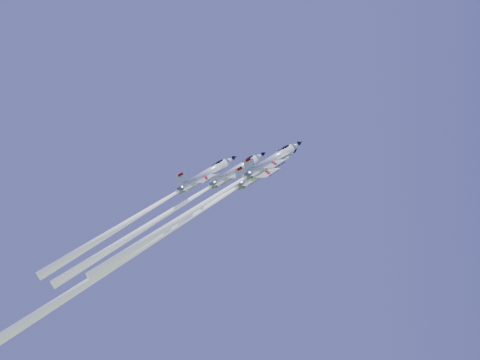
% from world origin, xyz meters
% --- Properties ---
extents(jet_lead, '(40.06, 34.57, 46.90)m').
position_xyz_m(jet_lead, '(-11.60, -7.35, 78.20)').
color(jet_lead, white).
extents(jet_left, '(30.49, 25.94, 34.66)m').
position_xyz_m(jet_left, '(-12.79, -1.95, 83.00)').
color(jet_left, white).
extents(jet_right, '(28.37, 24.09, 32.11)m').
position_xyz_m(jet_right, '(-2.68, -11.87, 82.90)').
color(jet_right, white).
extents(jet_slot, '(26.44, 22.30, 29.52)m').
position_xyz_m(jet_slot, '(-15.04, -9.24, 82.11)').
color(jet_slot, white).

